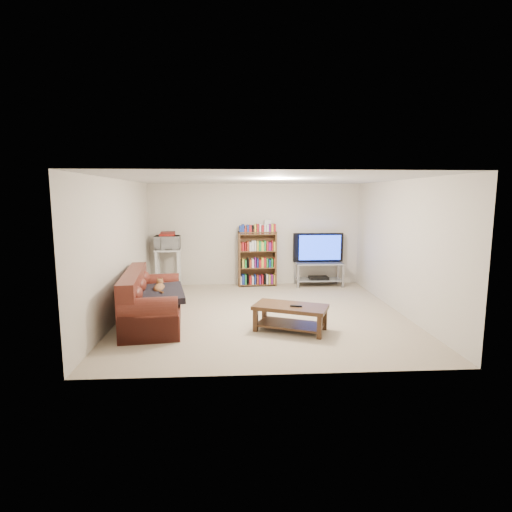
{
  "coord_description": "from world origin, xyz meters",
  "views": [
    {
      "loc": [
        -0.54,
        -6.98,
        2.1
      ],
      "look_at": [
        -0.1,
        0.4,
        1.0
      ],
      "focal_mm": 28.0,
      "sensor_mm": 36.0,
      "label": 1
    }
  ],
  "objects": [
    {
      "name": "wall_left",
      "position": [
        -2.5,
        0.0,
        1.2
      ],
      "size": [
        0.0,
        5.0,
        5.0
      ],
      "primitive_type": "plane",
      "rotation": [
        1.57,
        0.0,
        1.57
      ],
      "color": "beige",
      "rests_on": "ground"
    },
    {
      "name": "tv_stand",
      "position": [
        1.5,
        2.22,
        0.38
      ],
      "size": [
        1.12,
        0.51,
        0.56
      ],
      "rotation": [
        0.0,
        0.0,
        0.0
      ],
      "color": "#999EA3",
      "rests_on": "floor"
    },
    {
      "name": "sofa",
      "position": [
        -1.95,
        -0.41,
        0.31
      ],
      "size": [
        1.12,
        2.14,
        0.88
      ],
      "rotation": [
        0.0,
        0.0,
        0.12
      ],
      "color": "#561F16",
      "rests_on": "floor"
    },
    {
      "name": "remote",
      "position": [
        0.44,
        -1.02,
        0.42
      ],
      "size": [
        0.19,
        0.1,
        0.02
      ],
      "primitive_type": "cube",
      "rotation": [
        0.0,
        0.0,
        -0.25
      ],
      "color": "black",
      "rests_on": "coffee_table"
    },
    {
      "name": "television",
      "position": [
        1.5,
        2.22,
        0.9
      ],
      "size": [
        1.2,
        0.16,
        0.69
      ],
      "primitive_type": "imported",
      "rotation": [
        0.0,
        0.0,
        3.14
      ],
      "color": "black",
      "rests_on": "tv_stand"
    },
    {
      "name": "game_boxes",
      "position": [
        -2.02,
        2.16,
        1.25
      ],
      "size": [
        0.34,
        0.3,
        0.05
      ],
      "primitive_type": "cube",
      "rotation": [
        0.0,
        0.0,
        0.03
      ],
      "color": "maroon",
      "rests_on": "microwave"
    },
    {
      "name": "wall_right",
      "position": [
        2.5,
        0.0,
        1.2
      ],
      "size": [
        0.0,
        5.0,
        5.0
      ],
      "primitive_type": "plane",
      "rotation": [
        1.57,
        0.0,
        -1.57
      ],
      "color": "beige",
      "rests_on": "ground"
    },
    {
      "name": "blanket",
      "position": [
        -1.76,
        -0.52,
        0.52
      ],
      "size": [
        0.98,
        1.16,
        0.18
      ],
      "primitive_type": "cube",
      "rotation": [
        0.05,
        -0.04,
        0.2
      ],
      "color": "black",
      "rests_on": "sofa"
    },
    {
      "name": "wall_back",
      "position": [
        0.0,
        2.5,
        1.2
      ],
      "size": [
        5.0,
        0.0,
        5.0
      ],
      "primitive_type": "plane",
      "rotation": [
        1.57,
        0.0,
        0.0
      ],
      "color": "beige",
      "rests_on": "ground"
    },
    {
      "name": "shelf_clutter",
      "position": [
        0.14,
        2.32,
        1.4
      ],
      "size": [
        0.66,
        0.23,
        0.28
      ],
      "rotation": [
        0.0,
        0.0,
        0.05
      ],
      "color": "silver",
      "rests_on": "bookshelf"
    },
    {
      "name": "cat",
      "position": [
        -1.78,
        -0.34,
        0.58
      ],
      "size": [
        0.29,
        0.58,
        0.17
      ],
      "primitive_type": null,
      "rotation": [
        0.0,
        0.0,
        0.12
      ],
      "color": "brown",
      "rests_on": "sofa"
    },
    {
      "name": "ceiling",
      "position": [
        0.0,
        0.0,
        2.4
      ],
      "size": [
        5.0,
        5.0,
        0.0
      ],
      "primitive_type": "plane",
      "rotation": [
        3.14,
        0.0,
        0.0
      ],
      "color": "white",
      "rests_on": "ground"
    },
    {
      "name": "dvd_player",
      "position": [
        1.5,
        2.22,
        0.19
      ],
      "size": [
        0.45,
        0.31,
        0.06
      ],
      "primitive_type": "cube",
      "rotation": [
        0.0,
        0.0,
        0.0
      ],
      "color": "black",
      "rests_on": "tv_stand"
    },
    {
      "name": "floor",
      "position": [
        0.0,
        0.0,
        0.0
      ],
      "size": [
        5.0,
        5.0,
        0.0
      ],
      "primitive_type": "plane",
      "color": "#BDA98C",
      "rests_on": "ground"
    },
    {
      "name": "microwave_stand",
      "position": [
        -2.02,
        2.16,
        0.58
      ],
      "size": [
        0.58,
        0.43,
        0.91
      ],
      "rotation": [
        0.0,
        0.0,
        0.03
      ],
      "color": "silver",
      "rests_on": "floor"
    },
    {
      "name": "bookshelf",
      "position": [
        0.04,
        2.3,
        0.67
      ],
      "size": [
        0.91,
        0.32,
        1.29
      ],
      "rotation": [
        0.0,
        0.0,
        0.05
      ],
      "color": "#51341C",
      "rests_on": "floor"
    },
    {
      "name": "coffee_table",
      "position": [
        0.36,
        -0.94,
        0.29
      ],
      "size": [
        1.26,
        0.96,
        0.41
      ],
      "rotation": [
        0.0,
        0.0,
        -0.4
      ],
      "color": "#3E2615",
      "rests_on": "floor"
    },
    {
      "name": "microwave",
      "position": [
        -2.02,
        2.16,
        1.06
      ],
      "size": [
        0.57,
        0.4,
        0.31
      ],
      "primitive_type": "imported",
      "rotation": [
        0.0,
        0.0,
        0.03
      ],
      "color": "silver",
      "rests_on": "microwave_stand"
    },
    {
      "name": "wall_front",
      "position": [
        0.0,
        -2.5,
        1.2
      ],
      "size": [
        5.0,
        0.0,
        5.0
      ],
      "primitive_type": "plane",
      "rotation": [
        -1.57,
        0.0,
        0.0
      ],
      "color": "beige",
      "rests_on": "ground"
    }
  ]
}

